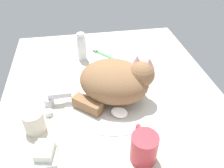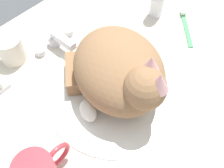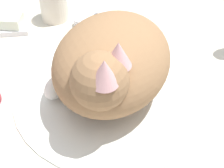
# 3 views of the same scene
# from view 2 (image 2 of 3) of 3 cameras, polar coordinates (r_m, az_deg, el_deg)

# --- Properties ---
(ground_plane) EXTENTS (1.10, 0.83, 0.03)m
(ground_plane) POSITION_cam_2_polar(r_m,az_deg,el_deg) (0.66, 1.29, -1.69)
(ground_plane) COLOR beige
(sink_basin) EXTENTS (0.37, 0.37, 0.01)m
(sink_basin) POSITION_cam_2_polar(r_m,az_deg,el_deg) (0.64, 1.32, -0.78)
(sink_basin) COLOR silver
(sink_basin) RESTS_ON ground_plane
(faucet) EXTENTS (0.13, 0.10, 0.05)m
(faucet) POSITION_cam_2_polar(r_m,az_deg,el_deg) (0.74, -11.97, 9.36)
(faucet) COLOR silver
(faucet) RESTS_ON ground_plane
(cat) EXTENTS (0.29, 0.31, 0.17)m
(cat) POSITION_cam_2_polar(r_m,az_deg,el_deg) (0.58, 1.80, 2.81)
(cat) COLOR #936B47
(cat) RESTS_ON sink_basin
(rinse_cup) EXTENTS (0.07, 0.07, 0.07)m
(rinse_cup) POSITION_cam_2_polar(r_m,az_deg,el_deg) (0.73, -21.29, 7.01)
(rinse_cup) COLOR silver
(rinse_cup) RESTS_ON ground_plane
(toothbrush) EXTENTS (0.12, 0.11, 0.02)m
(toothbrush) POSITION_cam_2_polar(r_m,az_deg,el_deg) (0.82, 15.96, 12.21)
(toothbrush) COLOR #4CB266
(toothbrush) RESTS_ON ground_plane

